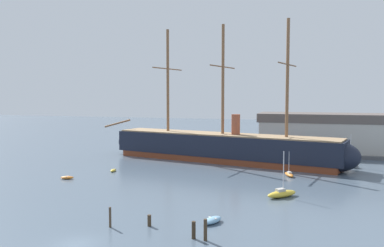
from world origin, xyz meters
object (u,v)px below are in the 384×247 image
at_px(sailboat_alongside_stern, 289,174).
at_px(mooring_piling_midwater, 194,230).
at_px(dockside_warehouse_right, 371,135).
at_px(mooring_piling_right_pair, 110,217).
at_px(dinghy_alongside_bow, 113,170).
at_px(dinghy_foreground_right, 212,220).
at_px(dinghy_mid_left, 67,178).
at_px(mooring_piling_left_pair, 149,220).
at_px(sailboat_mid_right, 282,193).
at_px(mooring_piling_nearest, 205,230).
at_px(sailboat_distant_centre, 230,152).
at_px(sailboat_far_right, 351,164).
at_px(tall_ship, 222,147).

relative_size(sailboat_alongside_stern, mooring_piling_midwater, 2.48).
relative_size(mooring_piling_midwater, dockside_warehouse_right, 0.03).
bearing_deg(mooring_piling_right_pair, dinghy_alongside_bow, 117.27).
relative_size(dinghy_foreground_right, dinghy_mid_left, 1.31).
relative_size(mooring_piling_left_pair, mooring_piling_midwater, 0.70).
height_order(sailboat_mid_right, mooring_piling_midwater, sailboat_mid_right).
height_order(mooring_piling_nearest, mooring_piling_left_pair, mooring_piling_nearest).
xyz_separation_m(mooring_piling_left_pair, dockside_warehouse_right, (30.59, 62.77, 4.34)).
bearing_deg(dinghy_foreground_right, sailboat_distant_centre, 99.16).
xyz_separation_m(sailboat_far_right, mooring_piling_left_pair, (-24.77, -45.42, 0.07)).
height_order(sailboat_alongside_stern, mooring_piling_nearest, sailboat_alongside_stern).
relative_size(sailboat_far_right, dockside_warehouse_right, 0.12).
bearing_deg(dinghy_mid_left, dinghy_alongside_bow, 62.39).
xyz_separation_m(dinghy_mid_left, dinghy_alongside_bow, (4.41, 8.44, -0.03)).
distance_m(mooring_piling_left_pair, mooring_piling_right_pair, 4.32).
bearing_deg(dinghy_alongside_bow, tall_ship, 44.58).
distance_m(dinghy_alongside_bow, sailboat_far_right, 47.25).
relative_size(tall_ship, sailboat_distant_centre, 11.52).
height_order(mooring_piling_right_pair, mooring_piling_midwater, mooring_piling_right_pair).
xyz_separation_m(sailboat_far_right, dockside_warehouse_right, (5.82, 17.35, 4.41)).
bearing_deg(dockside_warehouse_right, mooring_piling_right_pair, -118.24).
xyz_separation_m(tall_ship, sailboat_alongside_stern, (14.82, -12.10, -2.84)).
xyz_separation_m(sailboat_mid_right, mooring_piling_midwater, (-7.34, -19.34, 0.34)).
relative_size(dinghy_alongside_bow, mooring_piling_right_pair, 0.92).
distance_m(sailboat_mid_right, mooring_piling_midwater, 20.68).
xyz_separation_m(mooring_piling_nearest, dockside_warehouse_right, (23.49, 65.26, 3.88)).
bearing_deg(mooring_piling_left_pair, sailboat_distant_centre, 92.17).
xyz_separation_m(sailboat_alongside_stern, sailboat_far_right, (11.42, 13.13, 0.19)).
xyz_separation_m(sailboat_alongside_stern, mooring_piling_left_pair, (-13.34, -32.29, 0.26)).
distance_m(mooring_piling_nearest, mooring_piling_left_pair, 7.54).
bearing_deg(sailboat_distant_centre, mooring_piling_left_pair, -87.83).
bearing_deg(mooring_piling_midwater, dinghy_alongside_bow, 129.83).
distance_m(sailboat_alongside_stern, dockside_warehouse_right, 35.32).
relative_size(mooring_piling_nearest, mooring_piling_midwater, 1.22).
relative_size(sailboat_alongside_stern, mooring_piling_left_pair, 3.52).
relative_size(tall_ship, dinghy_mid_left, 24.89).
bearing_deg(sailboat_distant_centre, mooring_piling_nearest, -81.09).
height_order(tall_ship, dinghy_foreground_right, tall_ship).
bearing_deg(sailboat_mid_right, mooring_piling_left_pair, -127.75).
xyz_separation_m(mooring_piling_left_pair, mooring_piling_right_pair, (-3.99, -1.59, 0.49)).
xyz_separation_m(dinghy_mid_left, dockside_warehouse_right, (53.85, 43.94, 4.71)).
bearing_deg(mooring_piling_right_pair, dockside_warehouse_right, 61.76).
xyz_separation_m(tall_ship, mooring_piling_right_pair, (-2.51, -45.97, -2.09)).
bearing_deg(dockside_warehouse_right, dinghy_alongside_bow, -144.32).
distance_m(sailboat_far_right, mooring_piling_midwater, 51.37).
xyz_separation_m(dinghy_foreground_right, sailboat_mid_right, (6.69, 14.01, 0.20)).
relative_size(dinghy_mid_left, sailboat_far_right, 0.37).
bearing_deg(mooring_piling_right_pair, mooring_piling_nearest, -4.67).
height_order(dinghy_foreground_right, sailboat_mid_right, sailboat_mid_right).
relative_size(sailboat_alongside_stern, sailboat_far_right, 0.67).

